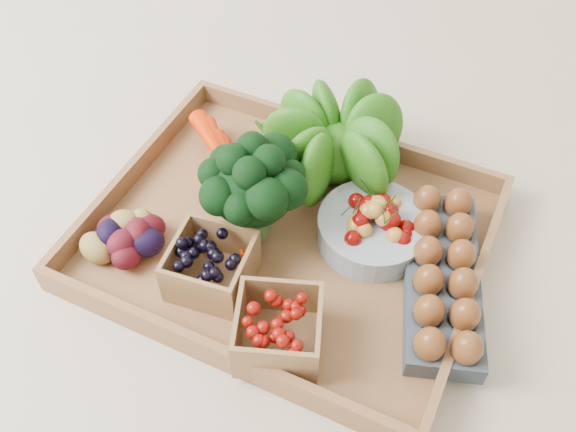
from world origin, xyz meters
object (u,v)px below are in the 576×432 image
at_px(cherry_bowl, 373,229).
at_px(tray, 288,239).
at_px(egg_carton, 441,280).
at_px(broccoli, 253,203).

bearing_deg(cherry_bowl, tray, -157.08).
distance_m(tray, egg_carton, 0.23).
bearing_deg(egg_carton, broccoli, 165.69).
bearing_deg(egg_carton, cherry_bowl, 142.66).
distance_m(cherry_bowl, egg_carton, 0.12).
bearing_deg(broccoli, tray, 12.57).
xyz_separation_m(broccoli, cherry_bowl, (0.16, 0.06, -0.04)).
height_order(tray, broccoli, broccoli).
height_order(broccoli, cherry_bowl, broccoli).
xyz_separation_m(tray, cherry_bowl, (0.11, 0.05, 0.03)).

